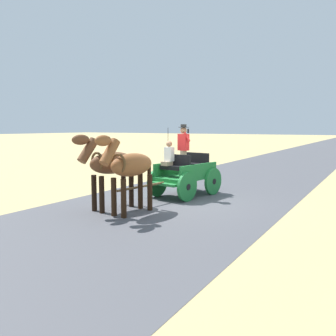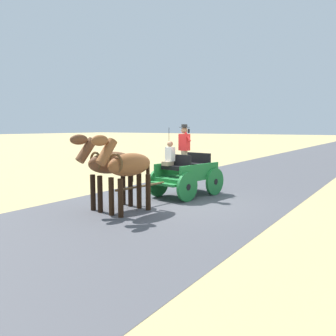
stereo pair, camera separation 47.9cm
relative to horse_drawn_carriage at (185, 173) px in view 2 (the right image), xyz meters
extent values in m
plane|color=tan|center=(-0.35, 0.87, -0.82)|extent=(200.00, 200.00, 0.00)
cube|color=#4C4C51|center=(-0.35, 0.87, -0.81)|extent=(6.67, 160.00, 0.01)
cube|color=#1E7233|center=(-0.01, -0.08, -0.16)|extent=(1.53, 2.36, 0.12)
cube|color=#1E7233|center=(-0.57, 0.01, 0.12)|extent=(0.38, 2.07, 0.44)
cube|color=#1E7233|center=(0.55, -0.17, 0.12)|extent=(0.38, 2.07, 0.44)
cube|color=#1E7233|center=(0.18, 1.12, -0.26)|extent=(1.10, 0.40, 0.08)
cube|color=#1E7233|center=(-0.20, -1.27, -0.34)|extent=(0.74, 0.31, 0.06)
cube|color=black|center=(0.08, 0.51, 0.22)|extent=(1.06, 0.51, 0.14)
cube|color=black|center=(0.06, 0.34, 0.44)|extent=(1.02, 0.24, 0.44)
cube|color=black|center=(-0.09, -0.57, 0.22)|extent=(1.06, 0.51, 0.14)
cube|color=black|center=(-0.11, -0.75, 0.44)|extent=(1.02, 0.24, 0.44)
cylinder|color=#1E7233|center=(-0.53, 0.78, -0.34)|extent=(0.25, 0.96, 0.96)
cylinder|color=black|center=(-0.53, 0.78, -0.34)|extent=(0.15, 0.23, 0.21)
cylinder|color=#1E7233|center=(0.75, 0.58, -0.34)|extent=(0.25, 0.96, 0.96)
cylinder|color=black|center=(0.75, 0.58, -0.34)|extent=(0.15, 0.23, 0.21)
cylinder|color=#1E7233|center=(-0.77, -0.74, -0.34)|extent=(0.25, 0.96, 0.96)
cylinder|color=black|center=(-0.77, -0.74, -0.34)|extent=(0.15, 0.23, 0.21)
cylinder|color=#1E7233|center=(0.51, -0.94, -0.34)|extent=(0.25, 0.96, 0.96)
cylinder|color=black|center=(0.51, -0.94, -0.34)|extent=(0.15, 0.23, 0.21)
cylinder|color=brown|center=(0.33, 2.09, -0.21)|extent=(0.38, 1.99, 0.07)
cylinder|color=black|center=(0.38, 0.47, 0.92)|extent=(0.02, 0.02, 1.30)
cylinder|color=#998466|center=(-0.11, 0.27, 0.35)|extent=(0.22, 0.22, 0.90)
cube|color=red|center=(-0.11, 0.27, 1.08)|extent=(0.37, 0.27, 0.56)
sphere|color=#9E7051|center=(-0.11, 0.27, 1.48)|extent=(0.22, 0.22, 0.22)
cylinder|color=black|center=(-0.11, 0.27, 1.58)|extent=(0.36, 0.36, 0.01)
cylinder|color=black|center=(-0.11, 0.27, 1.63)|extent=(0.20, 0.20, 0.10)
cylinder|color=red|center=(-0.28, 0.33, 1.26)|extent=(0.27, 0.12, 0.32)
cube|color=black|center=(-0.33, 0.36, 1.46)|extent=(0.03, 0.07, 0.14)
cube|color=#998466|center=(0.35, 0.59, 0.36)|extent=(0.33, 0.36, 0.14)
cube|color=silver|center=(0.33, 0.48, 0.67)|extent=(0.33, 0.24, 0.48)
sphere|color=#9E7051|center=(0.33, 0.48, 1.02)|extent=(0.20, 0.20, 0.20)
ellipsoid|color=brown|center=(0.06, 2.94, 0.55)|extent=(0.71, 1.61, 0.64)
cylinder|color=black|center=(-0.07, 3.50, -0.29)|extent=(0.15, 0.15, 1.05)
cylinder|color=black|center=(0.29, 3.47, -0.29)|extent=(0.15, 0.15, 1.05)
cylinder|color=black|center=(-0.18, 2.42, -0.29)|extent=(0.15, 0.15, 1.05)
cylinder|color=black|center=(0.18, 2.38, -0.29)|extent=(0.15, 0.15, 1.05)
cylinder|color=brown|center=(0.14, 3.78, 0.95)|extent=(0.32, 0.67, 0.73)
ellipsoid|color=brown|center=(0.16, 4.00, 1.26)|extent=(0.27, 0.56, 0.28)
cube|color=black|center=(0.14, 3.76, 0.99)|extent=(0.11, 0.51, 0.56)
cylinder|color=black|center=(-0.02, 2.21, 0.25)|extent=(0.11, 0.11, 0.70)
torus|color=brown|center=(0.11, 3.49, 0.63)|extent=(0.55, 0.12, 0.55)
ellipsoid|color=brown|center=(0.85, 2.82, 0.55)|extent=(0.87, 1.64, 0.64)
cylinder|color=black|center=(0.79, 3.39, -0.29)|extent=(0.15, 0.15, 1.05)
cylinder|color=black|center=(1.15, 3.31, -0.29)|extent=(0.15, 0.15, 1.05)
cylinder|color=black|center=(0.56, 2.32, -0.29)|extent=(0.15, 0.15, 1.05)
cylinder|color=black|center=(0.92, 2.25, -0.29)|extent=(0.15, 0.15, 1.05)
cylinder|color=brown|center=(1.03, 3.64, 0.95)|extent=(0.39, 0.69, 0.73)
ellipsoid|color=brown|center=(1.08, 3.86, 1.26)|extent=(0.33, 0.57, 0.28)
cube|color=black|center=(1.03, 3.62, 0.99)|extent=(0.16, 0.50, 0.56)
cylinder|color=black|center=(0.70, 2.09, 0.25)|extent=(0.11, 0.11, 0.70)
torus|color=brown|center=(0.97, 3.35, 0.63)|extent=(0.55, 0.18, 0.55)
camera|label=1|loc=(-5.86, 10.83, 1.61)|focal=38.03mm
camera|label=2|loc=(-6.26, 10.58, 1.61)|focal=38.03mm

